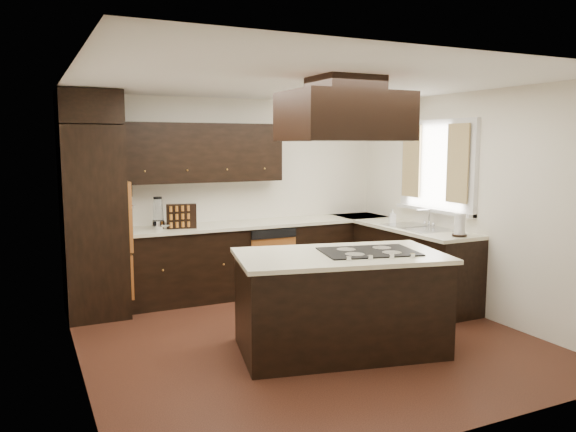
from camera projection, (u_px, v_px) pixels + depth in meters
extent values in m
cube|color=#5A2E1D|center=(305.00, 338.00, 5.61)|extent=(4.20, 4.20, 0.02)
cube|color=white|center=(306.00, 81.00, 5.28)|extent=(4.20, 4.20, 0.02)
cube|color=white|center=(231.00, 195.00, 7.33)|extent=(4.20, 0.02, 2.50)
cube|color=white|center=(458.00, 251.00, 3.55)|extent=(4.20, 0.02, 2.50)
cube|color=white|center=(74.00, 228.00, 4.54)|extent=(0.02, 4.20, 2.50)
cube|color=white|center=(471.00, 204.00, 6.34)|extent=(0.02, 4.20, 2.50)
cube|color=black|center=(93.00, 222.00, 6.24)|extent=(0.65, 0.75, 2.12)
cube|color=#B66629|center=(125.00, 215.00, 6.38)|extent=(0.05, 0.62, 0.78)
cube|color=black|center=(243.00, 260.00, 7.17)|extent=(2.93, 0.60, 0.88)
cube|color=black|center=(399.00, 261.00, 7.12)|extent=(0.60, 2.40, 0.88)
cube|color=#EFEAC6|center=(243.00, 225.00, 7.10)|extent=(2.93, 0.63, 0.04)
cube|color=#EFEAC6|center=(398.00, 225.00, 7.05)|extent=(0.63, 2.40, 0.04)
cube|color=black|center=(203.00, 153.00, 6.91)|extent=(2.00, 0.34, 0.72)
cube|color=#B66629|center=(273.00, 266.00, 7.04)|extent=(0.60, 0.05, 0.72)
cube|color=white|center=(437.00, 166.00, 6.77)|extent=(0.06, 1.32, 1.12)
cube|color=white|center=(439.00, 166.00, 6.78)|extent=(0.00, 1.20, 1.00)
cube|color=beige|center=(458.00, 163.00, 6.36)|extent=(0.02, 0.34, 0.90)
cube|color=beige|center=(411.00, 161.00, 7.11)|extent=(0.02, 0.34, 0.90)
cube|color=silver|center=(417.00, 227.00, 6.74)|extent=(0.52, 0.84, 0.01)
cube|color=black|center=(340.00, 304.00, 5.22)|extent=(2.00, 1.37, 0.88)
cube|color=#EFEAC6|center=(340.00, 256.00, 5.16)|extent=(2.08, 1.44, 0.04)
cube|color=black|center=(369.00, 252.00, 5.22)|extent=(0.97, 0.75, 0.01)
cube|color=black|center=(345.00, 116.00, 4.87)|extent=(1.05, 0.72, 0.42)
cube|color=black|center=(345.00, 84.00, 4.84)|extent=(0.55, 0.50, 0.13)
cylinder|color=silver|center=(158.00, 225.00, 6.62)|extent=(0.15, 0.15, 0.10)
cone|color=silver|center=(158.00, 210.00, 6.60)|extent=(0.13, 0.13, 0.26)
cube|color=black|center=(182.00, 216.00, 6.66)|extent=(0.36, 0.17, 0.29)
imported|color=white|center=(163.00, 226.00, 6.68)|extent=(0.29, 0.29, 0.06)
imported|color=white|center=(392.00, 216.00, 7.15)|extent=(0.10, 0.10, 0.17)
cylinder|color=white|center=(460.00, 225.00, 6.09)|extent=(0.12, 0.12, 0.25)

